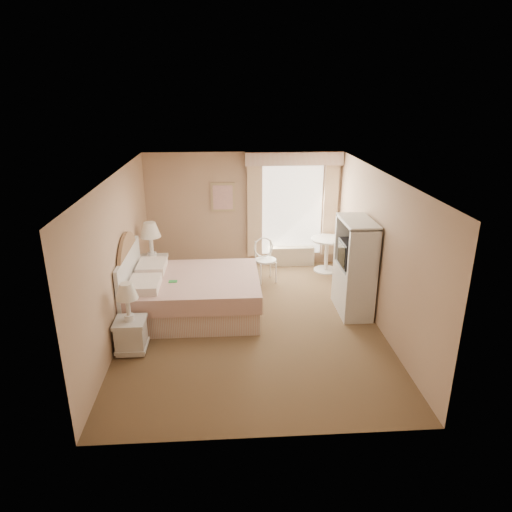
{
  "coord_description": "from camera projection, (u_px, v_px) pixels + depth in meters",
  "views": [
    {
      "loc": [
        -0.38,
        -6.89,
        3.72
      ],
      "look_at": [
        0.1,
        0.3,
        1.08
      ],
      "focal_mm": 32.0,
      "sensor_mm": 36.0,
      "label": 1
    }
  ],
  "objects": [
    {
      "name": "nightstand_far",
      "position": [
        153.0,
        264.0,
        8.9
      ],
      "size": [
        0.55,
        0.55,
        1.33
      ],
      "color": "silver",
      "rests_on": "room"
    },
    {
      "name": "cafe_chair",
      "position": [
        265.0,
        256.0,
        9.31
      ],
      "size": [
        0.52,
        0.52,
        0.89
      ],
      "rotation": [
        0.0,
        0.0,
        0.26
      ],
      "color": "white",
      "rests_on": "room"
    },
    {
      "name": "round_table",
      "position": [
        327.0,
        249.0,
        9.78
      ],
      "size": [
        0.7,
        0.7,
        0.74
      ],
      "color": "white",
      "rests_on": "room"
    },
    {
      "name": "bed",
      "position": [
        186.0,
        294.0,
        7.91
      ],
      "size": [
        2.3,
        1.81,
        1.6
      ],
      "color": "tan",
      "rests_on": "room"
    },
    {
      "name": "framed_art",
      "position": [
        223.0,
        197.0,
        9.74
      ],
      "size": [
        0.52,
        0.04,
        0.62
      ],
      "color": "tan",
      "rests_on": "room"
    },
    {
      "name": "armoire",
      "position": [
        354.0,
        274.0,
        7.91
      ],
      "size": [
        0.5,
        1.01,
        1.68
      ],
      "color": "silver",
      "rests_on": "room"
    },
    {
      "name": "nightstand_near",
      "position": [
        130.0,
        327.0,
        6.74
      ],
      "size": [
        0.45,
        0.45,
        1.09
      ],
      "color": "silver",
      "rests_on": "room"
    },
    {
      "name": "room",
      "position": [
        251.0,
        253.0,
        7.32
      ],
      "size": [
        4.21,
        5.51,
        2.51
      ],
      "color": "brown",
      "rests_on": "ground"
    },
    {
      "name": "window",
      "position": [
        293.0,
        206.0,
        9.85
      ],
      "size": [
        2.05,
        0.22,
        2.51
      ],
      "color": "white",
      "rests_on": "room"
    }
  ]
}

